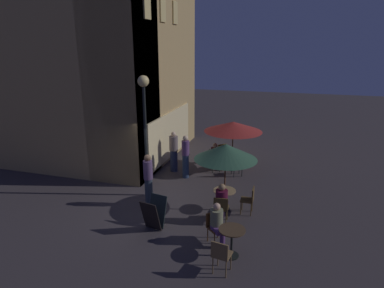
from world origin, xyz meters
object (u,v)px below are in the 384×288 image
at_px(cafe_chair_5, 215,224).
at_px(patron_standing_4, 148,180).
at_px(cafe_chair_3, 238,164).
at_px(cafe_chair_1, 250,198).
at_px(street_lamp_near_corner, 144,108).
at_px(cafe_chair_4, 223,152).
at_px(patio_umbrella_1, 233,127).
at_px(cafe_chair_6, 221,254).
at_px(cafe_chair_2, 213,159).
at_px(patio_umbrella_0, 226,152).
at_px(patron_standing_5, 186,156).
at_px(menu_sandwich_board, 154,213).
at_px(cafe_chair_0, 221,207).
at_px(patron_seated_2, 218,221).
at_px(patron_seated_1, 216,155).
at_px(patron_seated_0, 222,200).
at_px(patron_standing_3, 174,152).
at_px(cafe_table_0, 224,195).
at_px(cafe_table_2, 232,237).
at_px(cafe_table_1, 232,159).

bearing_deg(cafe_chair_5, patron_standing_4, -165.59).
bearing_deg(cafe_chair_3, cafe_chair_1, 168.50).
relative_size(street_lamp_near_corner, cafe_chair_4, 4.69).
relative_size(patio_umbrella_1, cafe_chair_3, 2.61).
distance_m(cafe_chair_1, cafe_chair_6, 3.15).
distance_m(street_lamp_near_corner, cafe_chair_2, 4.32).
bearing_deg(street_lamp_near_corner, patio_umbrella_0, -95.95).
xyz_separation_m(cafe_chair_5, patron_standing_5, (4.12, 2.16, 0.41)).
distance_m(patio_umbrella_0, cafe_chair_1, 1.69).
bearing_deg(cafe_chair_6, menu_sandwich_board, 67.54).
xyz_separation_m(patio_umbrella_0, cafe_chair_4, (4.30, 0.92, -1.47)).
distance_m(menu_sandwich_board, cafe_chair_1, 3.11).
relative_size(menu_sandwich_board, cafe_chair_0, 1.07).
bearing_deg(patron_seated_2, cafe_chair_3, 135.98).
distance_m(patio_umbrella_0, patron_seated_2, 2.36).
bearing_deg(menu_sandwich_board, patio_umbrella_0, -35.40).
height_order(menu_sandwich_board, cafe_chair_1, menu_sandwich_board).
height_order(cafe_chair_6, patron_seated_1, patron_seated_1).
bearing_deg(cafe_chair_3, patron_seated_0, 153.96).
distance_m(street_lamp_near_corner, patron_standing_3, 3.45).
xyz_separation_m(patron_seated_0, patron_seated_2, (-1.21, -0.14, -0.04)).
height_order(cafe_chair_1, cafe_chair_6, cafe_chair_1).
distance_m(patio_umbrella_0, patron_seated_1, 3.71).
xyz_separation_m(patron_seated_1, patron_seated_2, (-5.25, -1.23, -0.03)).
bearing_deg(patron_seated_2, cafe_chair_2, 147.75).
bearing_deg(cafe_chair_5, cafe_chair_4, 142.57).
bearing_deg(cafe_table_0, cafe_chair_6, -170.12).
xyz_separation_m(cafe_table_2, patio_umbrella_0, (2.38, 0.67, 1.47)).
xyz_separation_m(menu_sandwich_board, patron_seated_0, (0.98, -1.82, 0.23)).
bearing_deg(cafe_chair_3, cafe_chair_2, 51.00).
distance_m(cafe_table_1, patron_standing_5, 2.23).
xyz_separation_m(menu_sandwich_board, cafe_table_0, (1.71, -1.76, 0.03)).
distance_m(menu_sandwich_board, patio_umbrella_0, 2.89).
bearing_deg(patron_standing_3, menu_sandwich_board, 46.87).
distance_m(cafe_chair_5, patron_standing_4, 3.00).
xyz_separation_m(cafe_chair_6, patron_seated_2, (1.20, 0.35, 0.13)).
bearing_deg(patron_standing_4, cafe_chair_3, 32.44).
bearing_deg(patio_umbrella_1, street_lamp_near_corner, 144.14).
bearing_deg(cafe_chair_5, cafe_table_2, 0.00).
height_order(cafe_table_2, cafe_chair_6, cafe_chair_6).
bearing_deg(cafe_chair_1, cafe_table_1, -72.01).
relative_size(cafe_table_2, cafe_chair_6, 0.87).
distance_m(patio_umbrella_1, patron_seated_1, 1.42).
relative_size(patio_umbrella_1, patron_standing_5, 1.38).
xyz_separation_m(cafe_table_1, patio_umbrella_1, (0.00, 0.00, 1.43)).
relative_size(patio_umbrella_1, patron_seated_2, 2.06).
xyz_separation_m(cafe_table_1, cafe_chair_6, (-6.84, -0.95, 0.05)).
xyz_separation_m(street_lamp_near_corner, patron_standing_5, (1.98, -0.80, -2.30)).
bearing_deg(patron_standing_5, cafe_chair_4, 123.26).
height_order(cafe_chair_0, patron_seated_1, patron_seated_1).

